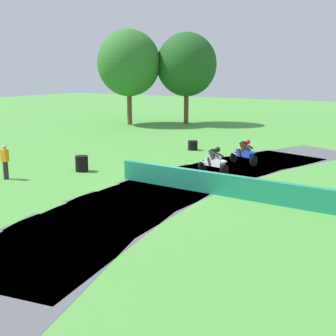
# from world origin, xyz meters

# --- Properties ---
(ground_plane) EXTENTS (120.00, 120.00, 0.00)m
(ground_plane) POSITION_xyz_m (0.00, 0.00, 0.00)
(ground_plane) COLOR #4C933D
(track_asphalt) EXTENTS (8.54, 29.12, 0.01)m
(track_asphalt) POSITION_xyz_m (0.77, -0.05, 0.00)
(track_asphalt) COLOR #515156
(track_asphalt) RESTS_ON ground
(safety_barrier) EXTENTS (16.59, 1.31, 0.90)m
(safety_barrier) POSITION_xyz_m (5.73, -0.35, 0.45)
(safety_barrier) COLOR #1E8466
(safety_barrier) RESTS_ON ground
(motorcycle_lead_blue) EXTENTS (1.71, 1.11, 1.43)m
(motorcycle_lead_blue) POSITION_xyz_m (0.98, 6.29, 0.66)
(motorcycle_lead_blue) COLOR black
(motorcycle_lead_blue) RESTS_ON ground
(motorcycle_chase_white) EXTENTS (1.71, 1.02, 1.43)m
(motorcycle_chase_white) POSITION_xyz_m (0.63, 3.22, 0.66)
(motorcycle_chase_white) COLOR black
(motorcycle_chase_white) RESTS_ON ground
(tire_stack_near) EXTENTS (0.62, 0.62, 0.60)m
(tire_stack_near) POSITION_xyz_m (-3.66, 8.87, 0.30)
(tire_stack_near) COLOR black
(tire_stack_near) RESTS_ON ground
(tire_stack_mid_a) EXTENTS (0.65, 0.65, 0.80)m
(tire_stack_mid_a) POSITION_xyz_m (-5.50, 0.32, 0.40)
(tire_stack_mid_a) COLOR black
(tire_stack_mid_a) RESTS_ON ground
(track_marshal) EXTENTS (0.34, 0.24, 1.63)m
(track_marshal) POSITION_xyz_m (-7.43, -2.85, 0.82)
(track_marshal) COLOR #232328
(track_marshal) RESTS_ON ground
(tree_far_left) EXTENTS (5.77, 5.77, 8.68)m
(tree_far_left) POSITION_xyz_m (-15.34, 18.15, 5.64)
(tree_far_left) COLOR brown
(tree_far_left) RESTS_ON ground
(tree_far_right) EXTENTS (5.57, 5.57, 8.44)m
(tree_far_right) POSITION_xyz_m (-11.06, 21.32, 5.50)
(tree_far_right) COLOR brown
(tree_far_right) RESTS_ON ground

